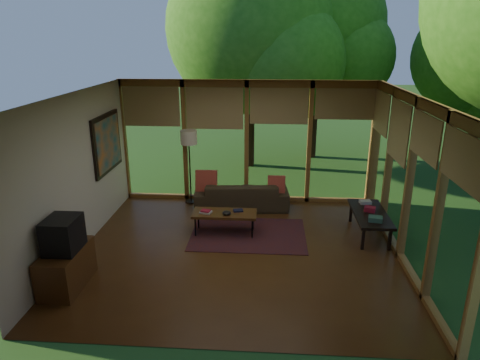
# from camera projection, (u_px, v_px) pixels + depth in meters

# --- Properties ---
(floor) EXTENTS (5.50, 5.50, 0.00)m
(floor) POSITION_uv_depth(u_px,v_px,m) (238.00, 251.00, 7.47)
(floor) COLOR #553116
(floor) RESTS_ON ground
(ceiling) EXTENTS (5.50, 5.50, 0.00)m
(ceiling) POSITION_uv_depth(u_px,v_px,m) (238.00, 95.00, 6.61)
(ceiling) COLOR white
(ceiling) RESTS_ON ground
(wall_left) EXTENTS (0.04, 5.00, 2.70)m
(wall_left) POSITION_uv_depth(u_px,v_px,m) (76.00, 174.00, 7.22)
(wall_left) COLOR beige
(wall_left) RESTS_ON ground
(wall_front) EXTENTS (5.50, 0.04, 2.70)m
(wall_front) POSITION_uv_depth(u_px,v_px,m) (222.00, 249.00, 4.68)
(wall_front) COLOR beige
(wall_front) RESTS_ON ground
(window_wall_back) EXTENTS (5.50, 0.12, 2.70)m
(window_wall_back) POSITION_uv_depth(u_px,v_px,m) (247.00, 142.00, 9.40)
(window_wall_back) COLOR olive
(window_wall_back) RESTS_ON ground
(window_wall_right) EXTENTS (0.12, 5.00, 2.70)m
(window_wall_right) POSITION_uv_depth(u_px,v_px,m) (409.00, 181.00, 6.86)
(window_wall_right) COLOR olive
(window_wall_right) RESTS_ON ground
(tree_nw) EXTENTS (4.47, 4.47, 5.98)m
(tree_nw) POSITION_uv_depth(u_px,v_px,m) (250.00, 29.00, 11.34)
(tree_nw) COLOR #391F15
(tree_nw) RESTS_ON ground
(tree_ne) EXTENTS (3.81, 3.81, 5.74)m
(tree_ne) POSITION_uv_depth(u_px,v_px,m) (318.00, 26.00, 12.22)
(tree_ne) COLOR #391F15
(tree_ne) RESTS_ON ground
(tree_far) EXTENTS (3.01, 3.01, 4.55)m
(tree_far) POSITION_uv_depth(u_px,v_px,m) (471.00, 58.00, 11.31)
(tree_far) COLOR #391F15
(tree_far) RESTS_ON ground
(rug) EXTENTS (2.15, 1.52, 0.01)m
(rug) POSITION_uv_depth(u_px,v_px,m) (248.00, 234.00, 8.09)
(rug) COLOR maroon
(rug) RESTS_ON floor
(sofa) EXTENTS (2.07, 0.96, 0.59)m
(sofa) POSITION_uv_depth(u_px,v_px,m) (241.00, 195.00, 9.27)
(sofa) COLOR #382D1C
(sofa) RESTS_ON floor
(pillow_left) EXTENTS (0.46, 0.24, 0.48)m
(pillow_left) POSITION_uv_depth(u_px,v_px,m) (206.00, 181.00, 9.17)
(pillow_left) COLOR maroon
(pillow_left) RESTS_ON sofa
(pillow_right) EXTENTS (0.37, 0.20, 0.39)m
(pillow_right) POSITION_uv_depth(u_px,v_px,m) (276.00, 185.00, 9.09)
(pillow_right) COLOR maroon
(pillow_right) RESTS_ON sofa
(ct_book_lower) EXTENTS (0.24, 0.20, 0.03)m
(ct_book_lower) POSITION_uv_depth(u_px,v_px,m) (206.00, 212.00, 7.99)
(ct_book_lower) COLOR #AEA79E
(ct_book_lower) RESTS_ON coffee_table
(ct_book_upper) EXTENTS (0.19, 0.16, 0.03)m
(ct_book_upper) POSITION_uv_depth(u_px,v_px,m) (206.00, 211.00, 7.98)
(ct_book_upper) COLOR maroon
(ct_book_upper) RESTS_ON coffee_table
(ct_book_side) EXTENTS (0.20, 0.17, 0.03)m
(ct_book_side) POSITION_uv_depth(u_px,v_px,m) (238.00, 210.00, 8.07)
(ct_book_side) COLOR black
(ct_book_side) RESTS_ON coffee_table
(ct_bowl) EXTENTS (0.16, 0.16, 0.07)m
(ct_bowl) POSITION_uv_depth(u_px,v_px,m) (227.00, 213.00, 7.91)
(ct_bowl) COLOR black
(ct_bowl) RESTS_ON coffee_table
(media_cabinet) EXTENTS (0.50, 1.00, 0.60)m
(media_cabinet) POSITION_uv_depth(u_px,v_px,m) (66.00, 268.00, 6.34)
(media_cabinet) COLOR #533016
(media_cabinet) RESTS_ON floor
(television) EXTENTS (0.45, 0.55, 0.50)m
(television) POSITION_uv_depth(u_px,v_px,m) (63.00, 234.00, 6.16)
(television) COLOR black
(television) RESTS_ON media_cabinet
(console_book_a) EXTENTS (0.27, 0.22, 0.09)m
(console_book_a) POSITION_uv_depth(u_px,v_px,m) (375.00, 219.00, 7.55)
(console_book_a) COLOR #355E53
(console_book_a) RESTS_ON side_console
(console_book_b) EXTENTS (0.24, 0.20, 0.09)m
(console_book_b) POSITION_uv_depth(u_px,v_px,m) (370.00, 209.00, 7.97)
(console_book_b) COLOR maroon
(console_book_b) RESTS_ON side_console
(console_book_c) EXTENTS (0.23, 0.18, 0.06)m
(console_book_c) POSITION_uv_depth(u_px,v_px,m) (365.00, 202.00, 8.36)
(console_book_c) COLOR #AEA79E
(console_book_c) RESTS_ON side_console
(floor_lamp) EXTENTS (0.36, 0.36, 1.65)m
(floor_lamp) POSITION_uv_depth(u_px,v_px,m) (189.00, 142.00, 9.22)
(floor_lamp) COLOR black
(floor_lamp) RESTS_ON floor
(coffee_table) EXTENTS (1.20, 0.50, 0.43)m
(coffee_table) POSITION_uv_depth(u_px,v_px,m) (225.00, 214.00, 8.03)
(coffee_table) COLOR #533016
(coffee_table) RESTS_ON floor
(side_console) EXTENTS (0.60, 1.40, 0.46)m
(side_console) POSITION_uv_depth(u_px,v_px,m) (370.00, 215.00, 7.96)
(side_console) COLOR black
(side_console) RESTS_ON floor
(wall_painting) EXTENTS (0.06, 1.35, 1.15)m
(wall_painting) POSITION_uv_depth(u_px,v_px,m) (107.00, 143.00, 8.48)
(wall_painting) COLOR black
(wall_painting) RESTS_ON wall_left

